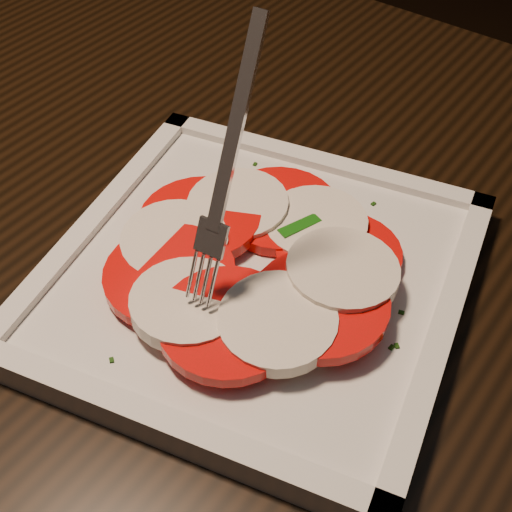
{
  "coord_description": "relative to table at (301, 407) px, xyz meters",
  "views": [
    {
      "loc": [
        0.11,
        -0.21,
        1.1
      ],
      "look_at": [
        -0.05,
        0.05,
        0.78
      ],
      "focal_mm": 50.0,
      "sensor_mm": 36.0,
      "label": 1
    }
  ],
  "objects": [
    {
      "name": "plate",
      "position": [
        -0.04,
        0.01,
        0.11
      ],
      "size": [
        0.29,
        0.29,
        0.01
      ],
      "primitive_type": "cube",
      "rotation": [
        0.0,
        0.0,
        0.16
      ],
      "color": "silver",
      "rests_on": "table"
    },
    {
      "name": "caprese_salad",
      "position": [
        -0.04,
        0.01,
        0.12
      ],
      "size": [
        0.2,
        0.21,
        0.03
      ],
      "color": "red",
      "rests_on": "plate"
    },
    {
      "name": "table",
      "position": [
        0.0,
        0.0,
        0.0
      ],
      "size": [
        1.25,
        0.88,
        0.75
      ],
      "rotation": [
        0.0,
        0.0,
        -0.06
      ],
      "color": "black",
      "rests_on": "ground"
    },
    {
      "name": "fork",
      "position": [
        -0.05,
        -0.0,
        0.21
      ],
      "size": [
        0.03,
        0.08,
        0.15
      ],
      "primitive_type": null,
      "rotation": [
        0.0,
        0.0,
        0.05
      ],
      "color": "white",
      "rests_on": "caprese_salad"
    }
  ]
}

